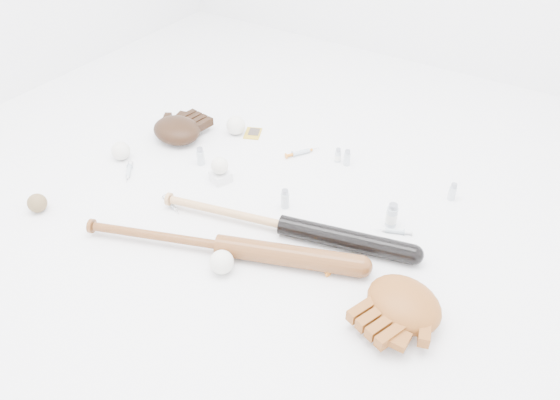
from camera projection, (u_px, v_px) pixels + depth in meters
The scene contains 23 objects.
bat_dark at pixel (283, 225), 1.82m from camera, with size 0.92×0.07×0.07m, color black, non-canonical shape.
bat_wood at pixel (220, 245), 1.74m from camera, with size 0.96×0.07×0.07m, color brown, non-canonical shape.
glove_dark at pixel (177, 130), 2.28m from camera, with size 0.25×0.25×0.09m, color black, non-canonical shape.
glove_tan at pixel (404, 303), 1.53m from camera, with size 0.27×0.27×0.10m, color brown, non-canonical shape.
trading_card at pixel (253, 133), 2.34m from camera, with size 0.07×0.09×0.01m, color #BA9322.
pedestal at pixel (221, 177), 2.06m from camera, with size 0.07×0.07×0.04m, color white.
baseball_on_pedestal at pixel (220, 166), 2.03m from camera, with size 0.07×0.07×0.07m, color white.
baseball_left at pixel (121, 151), 2.17m from camera, with size 0.07×0.07×0.07m, color white.
baseball_upper at pixel (236, 125), 2.31m from camera, with size 0.08×0.08×0.08m, color white.
baseball_mid at pixel (222, 262), 1.68m from camera, with size 0.08×0.08×0.08m, color white.
baseball_aged at pixel (37, 203), 1.91m from camera, with size 0.07×0.07×0.07m, color brown.
syringe_0 at pixel (171, 204), 1.95m from camera, with size 0.13×0.02×0.02m, color #ADBCC6, non-canonical shape.
syringe_1 at pixel (315, 263), 1.72m from camera, with size 0.15×0.03×0.02m, color #ADBCC6, non-canonical shape.
syringe_2 at pixel (301, 152), 2.21m from camera, with size 0.16×0.03×0.02m, color #ADBCC6, non-canonical shape.
syringe_3 at pixel (392, 328), 1.52m from camera, with size 0.13×0.02×0.02m, color #ADBCC6, non-canonical shape.
syringe_4 at pixel (395, 231), 1.83m from camera, with size 0.14×0.02×0.02m, color #ADBCC6, non-canonical shape.
syringe_5 at pixel (129, 171), 2.10m from camera, with size 0.15×0.03×0.02m, color #ADBCC6, non-canonical shape.
vial_0 at pixel (453, 192), 1.96m from camera, with size 0.03×0.03×0.07m, color silver.
vial_1 at pixel (338, 155), 2.16m from camera, with size 0.02×0.02×0.06m, color silver.
vial_2 at pixel (285, 199), 1.93m from camera, with size 0.03×0.03×0.08m, color silver.
vial_3 at pixel (392, 215), 1.84m from camera, with size 0.04×0.04×0.09m, color silver.
vial_4 at pixel (200, 156), 2.14m from camera, with size 0.03×0.03×0.08m, color silver.
vial_5 at pixel (347, 158), 2.14m from camera, with size 0.03×0.03×0.07m, color silver.
Camera 1 is at (0.82, -1.20, 1.23)m, focal length 35.00 mm.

